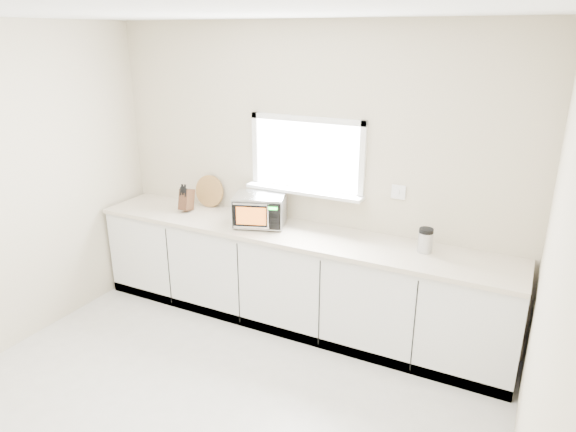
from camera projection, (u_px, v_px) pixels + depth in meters
The scene contains 7 objects.
back_wall at pixel (307, 175), 4.67m from camera, with size 4.00×0.17×2.70m.
cabinets at pixel (293, 279), 4.73m from camera, with size 3.92×0.60×0.88m, color silver.
countertop at pixel (292, 233), 4.57m from camera, with size 3.92×0.64×0.04m, color beige.
microwave at pixel (260, 210), 4.66m from camera, with size 0.54×0.48×0.29m.
knife_block at pixel (186, 199), 5.04m from camera, with size 0.12×0.21×0.29m.
cutting_board at pixel (209, 191), 5.17m from camera, with size 0.32×0.32×0.02m, color #A97C41.
coffee_grinder at pixel (425, 240), 4.10m from camera, with size 0.12×0.12×0.20m.
Camera 1 is at (1.89, -2.12, 2.59)m, focal length 32.00 mm.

